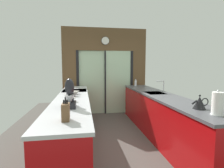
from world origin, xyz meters
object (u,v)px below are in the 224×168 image
(oven_range, at_px, (75,109))
(soap_bottle, at_px, (136,83))
(mixing_bowl_far, at_px, (74,92))
(knife_block, at_px, (66,112))
(stand_mixer, at_px, (70,96))
(paper_towel_roll, at_px, (217,104))
(mixing_bowl_near, at_px, (72,99))
(mixing_bowl_mid, at_px, (73,94))
(kettle, at_px, (200,103))

(oven_range, bearing_deg, soap_bottle, 23.28)
(mixing_bowl_far, relative_size, knife_block, 0.84)
(oven_range, bearing_deg, stand_mixer, -89.42)
(stand_mixer, relative_size, soap_bottle, 1.97)
(stand_mixer, xyz_separation_m, paper_towel_roll, (1.78, -0.70, -0.02))
(knife_block, bearing_deg, mixing_bowl_far, 90.00)
(oven_range, bearing_deg, mixing_bowl_near, -89.25)
(mixing_bowl_mid, height_order, knife_block, knife_block)
(soap_bottle, height_order, paper_towel_roll, paper_towel_roll)
(mixing_bowl_mid, relative_size, kettle, 0.70)
(mixing_bowl_far, height_order, soap_bottle, soap_bottle)
(oven_range, height_order, kettle, kettle)
(soap_bottle, bearing_deg, kettle, -89.96)
(knife_block, height_order, paper_towel_roll, paper_towel_roll)
(mixing_bowl_mid, bearing_deg, stand_mixer, -90.00)
(soap_bottle, bearing_deg, mixing_bowl_far, -142.55)
(mixing_bowl_near, xyz_separation_m, paper_towel_roll, (1.78, -1.13, 0.10))
(knife_block, distance_m, kettle, 1.80)
(mixing_bowl_mid, bearing_deg, soap_bottle, 42.85)
(paper_towel_roll, bearing_deg, oven_range, 125.33)
(oven_range, bearing_deg, paper_towel_roll, -54.67)
(mixing_bowl_far, distance_m, knife_block, 1.86)
(mixing_bowl_far, bearing_deg, knife_block, -90.00)
(soap_bottle, relative_size, paper_towel_roll, 0.68)
(paper_towel_roll, bearing_deg, mixing_bowl_near, 147.61)
(oven_range, height_order, paper_towel_roll, paper_towel_roll)
(mixing_bowl_near, relative_size, mixing_bowl_far, 0.68)
(soap_bottle, bearing_deg, mixing_bowl_mid, -137.15)
(mixing_bowl_near, relative_size, soap_bottle, 0.69)
(oven_range, xyz_separation_m, mixing_bowl_near, (0.02, -1.41, 0.50))
(knife_block, height_order, soap_bottle, knife_block)
(oven_range, relative_size, kettle, 3.60)
(mixing_bowl_near, relative_size, knife_block, 0.57)
(mixing_bowl_far, relative_size, soap_bottle, 1.02)
(mixing_bowl_near, height_order, kettle, kettle)
(oven_range, bearing_deg, knife_block, -89.57)
(oven_range, relative_size, stand_mixer, 2.19)
(oven_range, xyz_separation_m, knife_block, (0.02, -2.45, 0.56))
(mixing_bowl_mid, distance_m, knife_block, 1.58)
(stand_mixer, xyz_separation_m, soap_bottle, (1.78, 2.61, -0.07))
(oven_range, distance_m, mixing_bowl_mid, 1.01)
(mixing_bowl_far, distance_m, paper_towel_roll, 2.64)
(stand_mixer, height_order, paper_towel_roll, stand_mixer)
(oven_range, distance_m, stand_mixer, 1.94)
(mixing_bowl_mid, xyz_separation_m, kettle, (1.78, -1.34, 0.05))
(stand_mixer, relative_size, kettle, 1.64)
(mixing_bowl_near, xyz_separation_m, mixing_bowl_far, (0.00, 0.82, -0.00))
(oven_range, relative_size, mixing_bowl_near, 6.23)
(mixing_bowl_mid, distance_m, stand_mixer, 0.96)
(mixing_bowl_mid, height_order, paper_towel_roll, paper_towel_roll)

